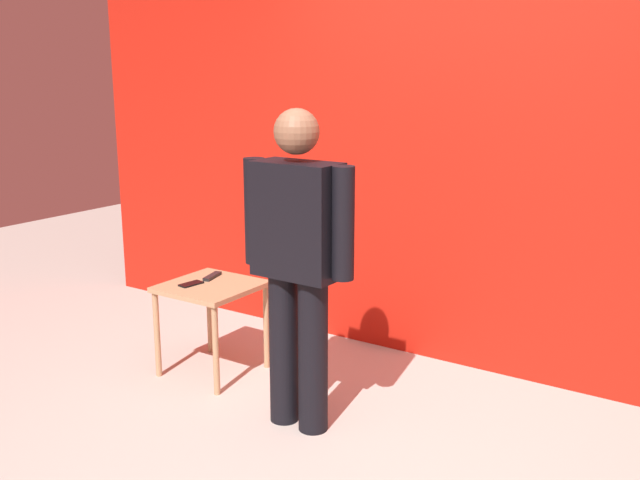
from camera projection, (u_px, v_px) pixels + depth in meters
ground_plane at (327, 464)px, 3.43m from camera, size 12.00×12.00×0.00m
back_wall_red at (466, 131)px, 4.32m from camera, size 5.99×0.12×2.91m
standing_person at (298, 255)px, 3.61m from camera, size 0.64×0.24×1.64m
side_table at (211, 298)px, 4.37m from camera, size 0.53×0.53×0.56m
cell_phone at (191, 284)px, 4.33m from camera, size 0.09×0.15×0.01m
tv_remote at (212, 276)px, 4.48m from camera, size 0.08×0.18×0.02m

